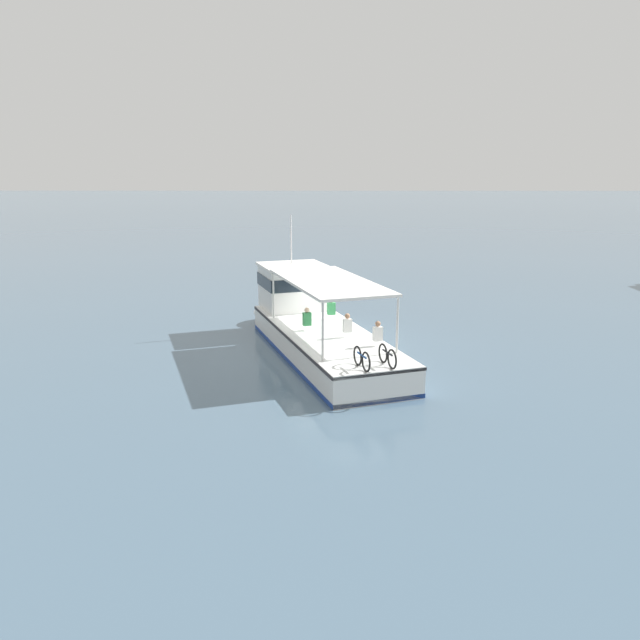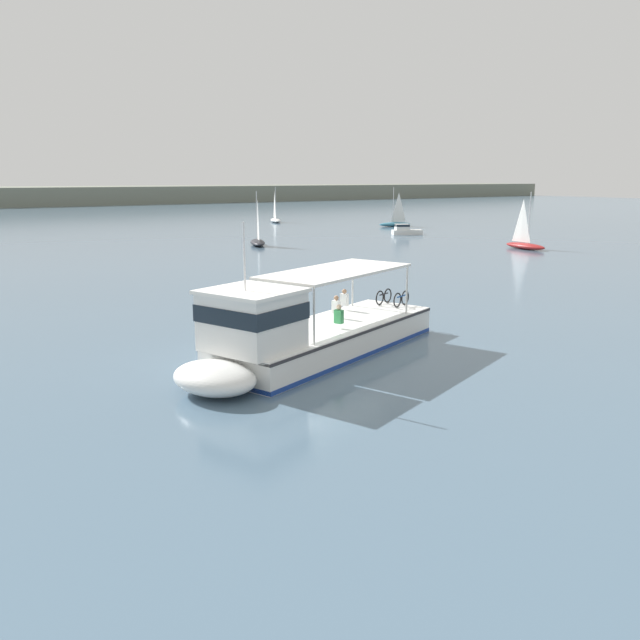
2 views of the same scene
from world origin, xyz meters
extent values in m
plane|color=slate|center=(0.00, 0.00, 0.00)|extent=(400.00, 400.00, 0.00)
cube|color=white|center=(2.15, -0.11, 0.55)|extent=(11.25, 6.58, 1.10)
ellipsoid|color=white|center=(-3.71, -2.16, 0.55)|extent=(3.05, 3.51, 1.01)
cube|color=navy|center=(2.15, -0.11, 0.10)|extent=(11.26, 6.62, 0.16)
cube|color=#2D2D33|center=(2.15, -0.11, 1.02)|extent=(11.27, 6.64, 0.10)
cube|color=white|center=(-2.01, -1.57, 2.05)|extent=(3.35, 3.43, 1.90)
cube|color=#19232D|center=(-2.01, -1.57, 2.38)|extent=(3.41, 3.50, 0.56)
cube|color=white|center=(-2.01, -1.57, 3.06)|extent=(3.56, 3.63, 0.12)
cube|color=white|center=(2.57, 0.03, 3.15)|extent=(7.30, 4.99, 0.10)
cylinder|color=silver|center=(-0.05, -2.32, 2.10)|extent=(0.08, 0.08, 2.00)
cylinder|color=silver|center=(-0.95, 0.25, 2.10)|extent=(0.08, 0.08, 2.00)
cylinder|color=silver|center=(6.09, -0.18, 2.10)|extent=(0.08, 0.08, 2.00)
cylinder|color=silver|center=(5.19, 2.39, 2.10)|extent=(0.08, 0.08, 2.00)
cylinder|color=silver|center=(-2.29, -1.66, 4.22)|extent=(0.06, 0.06, 2.20)
sphere|color=white|center=(-1.65, 0.44, 0.50)|extent=(0.36, 0.36, 0.36)
sphere|color=white|center=(1.46, 1.53, 0.50)|extent=(0.36, 0.36, 0.36)
sphere|color=white|center=(4.39, 2.56, 0.50)|extent=(0.36, 0.36, 0.36)
torus|color=black|center=(6.59, 0.96, 1.43)|extent=(0.64, 0.27, 0.66)
torus|color=black|center=(7.25, 1.19, 1.43)|extent=(0.64, 0.27, 0.66)
cylinder|color=#1E478C|center=(6.92, 1.08, 1.55)|extent=(0.68, 0.29, 0.06)
torus|color=black|center=(6.29, 1.81, 1.43)|extent=(0.64, 0.27, 0.66)
torus|color=black|center=(6.95, 2.04, 1.43)|extent=(0.64, 0.27, 0.66)
cylinder|color=#232328|center=(6.62, 1.93, 1.55)|extent=(0.68, 0.29, 0.06)
cube|color=white|center=(4.30, 1.80, 1.56)|extent=(0.31, 0.37, 0.52)
sphere|color=#9E7051|center=(4.30, 1.80, 1.93)|extent=(0.20, 0.20, 0.20)
cube|color=white|center=(3.10, 0.74, 1.56)|extent=(0.31, 0.37, 0.52)
sphere|color=#9E7051|center=(3.10, 0.74, 1.93)|extent=(0.20, 0.20, 0.20)
cube|color=#338C4C|center=(2.09, -0.82, 1.56)|extent=(0.31, 0.37, 0.52)
sphere|color=beige|center=(2.09, -0.82, 1.93)|extent=(0.20, 0.20, 0.20)
cube|color=#338C4C|center=(0.18, 0.15, 1.56)|extent=(0.31, 0.37, 0.52)
sphere|color=tan|center=(0.18, 0.15, 1.93)|extent=(0.20, 0.20, 0.20)
cube|color=white|center=(40.61, 37.89, 0.28)|extent=(3.80, 2.76, 0.56)
cube|color=white|center=(40.05, 38.17, 0.91)|extent=(1.91, 1.65, 0.70)
cube|color=#19232D|center=(40.05, 38.17, 1.09)|extent=(1.92, 1.67, 0.28)
ellipsoid|color=white|center=(38.47, 65.41, 0.30)|extent=(3.09, 4.98, 0.60)
cylinder|color=silver|center=(38.36, 65.13, 3.00)|extent=(0.08, 0.08, 4.80)
pyramid|color=white|center=(38.65, 65.93, 2.69)|extent=(0.69, 1.60, 4.08)
ellipsoid|color=maroon|center=(39.03, 19.39, 0.30)|extent=(1.97, 4.93, 0.60)
cylinder|color=silver|center=(38.99, 19.09, 3.00)|extent=(0.08, 0.08, 4.80)
pyramid|color=white|center=(39.07, 19.94, 2.69)|extent=(0.26, 1.69, 4.08)
ellipsoid|color=#232328|center=(19.52, 36.91, 0.30)|extent=(3.24, 4.95, 0.60)
cylinder|color=silver|center=(19.64, 37.19, 3.00)|extent=(0.08, 0.08, 4.80)
pyramid|color=white|center=(19.32, 36.40, 2.69)|extent=(0.75, 1.58, 4.08)
ellipsoid|color=teal|center=(48.10, 48.71, 0.30)|extent=(4.99, 2.47, 0.60)
cylinder|color=silver|center=(47.81, 48.78, 3.00)|extent=(0.08, 0.08, 4.80)
pyramid|color=white|center=(48.64, 48.61, 2.69)|extent=(1.67, 0.45, 4.08)
camera|label=1|loc=(25.77, -0.07, 7.31)|focal=34.61mm
camera|label=2|loc=(-11.78, -19.74, 6.68)|focal=35.71mm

